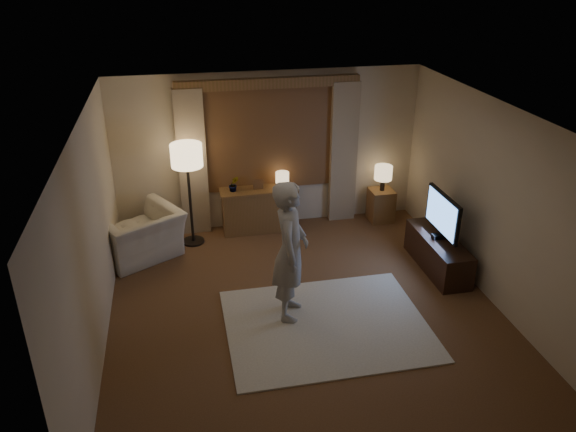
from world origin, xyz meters
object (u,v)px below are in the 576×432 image
object	(u,v)px
armchair	(139,235)
person	(290,251)
side_table	(381,205)
tv_stand	(438,253)
sideboard	(259,211)

from	to	relation	value
armchair	person	distance (m)	2.79
side_table	tv_stand	bearing A→B (deg)	-81.90
sideboard	tv_stand	distance (m)	2.97
tv_stand	person	xyz separation A→B (m)	(-2.36, -0.71, 0.69)
armchair	side_table	world-z (taller)	armchair
side_table	tv_stand	distance (m)	1.75
tv_stand	person	world-z (taller)	person
sideboard	person	bearing A→B (deg)	-89.71
sideboard	tv_stand	size ratio (longest dim) A/B	0.86
armchair	person	world-z (taller)	person
armchair	sideboard	bearing A→B (deg)	166.11
side_table	person	distance (m)	3.30
sideboard	armchair	distance (m)	2.00
side_table	person	size ratio (longest dim) A/B	0.31
tv_stand	side_table	bearing A→B (deg)	98.10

